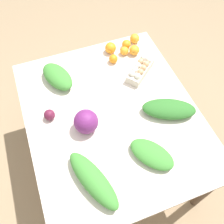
{
  "coord_description": "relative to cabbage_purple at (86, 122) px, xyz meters",
  "views": [
    {
      "loc": [
        -0.81,
        0.3,
        2.07
      ],
      "look_at": [
        0.0,
        0.0,
        0.73
      ],
      "focal_mm": 40.0,
      "sensor_mm": 36.0,
      "label": 1
    }
  ],
  "objects": [
    {
      "name": "ground_plane",
      "position": [
        0.04,
        -0.18,
        -0.79
      ],
      "size": [
        8.0,
        8.0,
        0.0
      ],
      "primitive_type": "plane",
      "color": "#937A5B"
    },
    {
      "name": "dining_table",
      "position": [
        0.04,
        -0.18,
        -0.16
      ],
      "size": [
        1.29,
        1.08,
        0.71
      ],
      "color": "silver",
      "rests_on": "ground_plane"
    },
    {
      "name": "cabbage_purple",
      "position": [
        0.0,
        0.0,
        0.0
      ],
      "size": [
        0.15,
        0.15,
        0.15
      ],
      "primitive_type": "sphere",
      "color": "#6B2366",
      "rests_on": "dining_table"
    },
    {
      "name": "egg_carton",
      "position": [
        0.29,
        -0.49,
        -0.03
      ],
      "size": [
        0.24,
        0.26,
        0.09
      ],
      "rotation": [
        0.0,
        0.0,
        5.4
      ],
      "color": "beige",
      "rests_on": "dining_table"
    },
    {
      "name": "greens_bunch_kale",
      "position": [
        -0.34,
        0.07,
        -0.03
      ],
      "size": [
        0.41,
        0.25,
        0.09
      ],
      "primitive_type": "ellipsoid",
      "rotation": [
        0.0,
        0.0,
        0.34
      ],
      "color": "#3D8433",
      "rests_on": "dining_table"
    },
    {
      "name": "greens_bunch_scallion",
      "position": [
        -0.31,
        -0.29,
        -0.04
      ],
      "size": [
        0.31,
        0.28,
        0.07
      ],
      "primitive_type": "ellipsoid",
      "rotation": [
        0.0,
        0.0,
        0.61
      ],
      "color": "#3D8433",
      "rests_on": "dining_table"
    },
    {
      "name": "greens_bunch_beet_tops",
      "position": [
        0.43,
        0.07,
        -0.03
      ],
      "size": [
        0.32,
        0.24,
        0.1
      ],
      "primitive_type": "ellipsoid",
      "rotation": [
        0.0,
        0.0,
        0.36
      ],
      "color": "#3D8433",
      "rests_on": "dining_table"
    },
    {
      "name": "greens_bunch_dandelion",
      "position": [
        -0.08,
        -0.52,
        -0.03
      ],
      "size": [
        0.28,
        0.37,
        0.09
      ],
      "primitive_type": "ellipsoid",
      "rotation": [
        0.0,
        0.0,
        4.29
      ],
      "color": "#2D6B28",
      "rests_on": "dining_table"
    },
    {
      "name": "beet_root",
      "position": [
        0.15,
        0.2,
        -0.04
      ],
      "size": [
        0.07,
        0.07,
        0.07
      ],
      "primitive_type": "sphere",
      "color": "#5B1933",
      "rests_on": "dining_table"
    },
    {
      "name": "orange_0",
      "position": [
        0.58,
        -0.5,
        -0.04
      ],
      "size": [
        0.07,
        0.07,
        0.07
      ],
      "primitive_type": "sphere",
      "color": "orange",
      "rests_on": "dining_table"
    },
    {
      "name": "orange_1",
      "position": [
        0.57,
        -0.37,
        -0.03
      ],
      "size": [
        0.08,
        0.08,
        0.08
      ],
      "primitive_type": "sphere",
      "color": "orange",
      "rests_on": "dining_table"
    },
    {
      "name": "orange_2",
      "position": [
        0.61,
        -0.58,
        -0.04
      ],
      "size": [
        0.07,
        0.07,
        0.07
      ],
      "primitive_type": "sphere",
      "color": "orange",
      "rests_on": "dining_table"
    },
    {
      "name": "orange_3",
      "position": [
        0.47,
        -0.35,
        -0.04
      ],
      "size": [
        0.07,
        0.07,
        0.07
      ],
      "primitive_type": "sphere",
      "color": "orange",
      "rests_on": "dining_table"
    },
    {
      "name": "orange_4",
      "position": [
        0.52,
        -0.46,
        -0.04
      ],
      "size": [
        0.06,
        0.06,
        0.06
      ],
      "primitive_type": "sphere",
      "color": "orange",
      "rests_on": "dining_table"
    },
    {
      "name": "orange_5",
      "position": [
        0.49,
        -0.53,
        -0.04
      ],
      "size": [
        0.08,
        0.08,
        0.08
      ],
      "primitive_type": "sphere",
      "color": "orange",
      "rests_on": "dining_table"
    }
  ]
}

